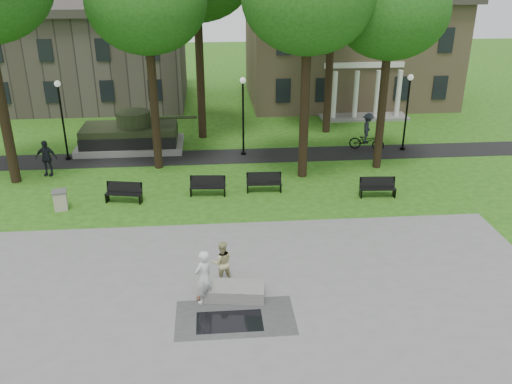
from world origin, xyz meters
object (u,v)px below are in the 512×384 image
park_bench_0 (124,192)px  cyclist (367,135)px  trash_bin (60,200)px  concrete_block (234,291)px  friend_watching (222,262)px  skateboarder (204,277)px

park_bench_0 → cyclist: bearing=36.3°
park_bench_0 → trash_bin: 2.96m
concrete_block → cyclist: bearing=59.4°
concrete_block → friend_watching: bearing=109.8°
trash_bin → skateboarder: bearing=-50.3°
skateboarder → trash_bin: 10.73m
concrete_block → friend_watching: size_ratio=1.33×
concrete_block → park_bench_0: 10.00m
skateboarder → cyclist: bearing=-164.5°
concrete_block → trash_bin: (-7.88, 8.01, 0.24)m
friend_watching → cyclist: (9.44, 14.29, 0.11)m
friend_watching → trash_bin: friend_watching is taller
friend_watching → park_bench_0: friend_watching is taller
concrete_block → cyclist: 17.81m
skateboarder → friend_watching: bearing=-159.4°
friend_watching → cyclist: 17.13m
skateboarder → friend_watching: size_ratio=1.22×
park_bench_0 → trash_bin: size_ratio=1.93×
cyclist → park_bench_0: (-14.06, -6.65, -0.43)m
concrete_block → skateboarder: 1.31m
cyclist → trash_bin: size_ratio=2.44×
skateboarder → park_bench_0: (-3.96, 8.88, -0.50)m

